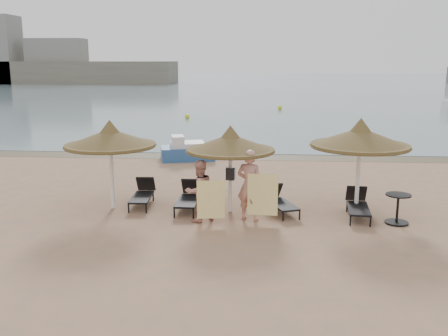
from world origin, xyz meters
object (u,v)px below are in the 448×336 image
at_px(palapa_left, 110,138).
at_px(lounger_near_right, 279,200).
at_px(palapa_right, 360,138).
at_px(side_table, 397,210).
at_px(palapa_center, 230,143).
at_px(person_left, 199,186).
at_px(person_right, 250,179).
at_px(pedal_boat, 187,151).
at_px(lounger_far_left, 143,193).
at_px(lounger_far_right, 358,204).
at_px(lounger_near_left, 189,197).

height_order(palapa_left, lounger_near_right, palapa_left).
bearing_deg(palapa_right, side_table, -41.39).
xyz_separation_m(palapa_right, side_table, (0.92, -0.81, -1.79)).
relative_size(palapa_center, person_left, 1.29).
height_order(person_right, pedal_boat, person_right).
bearing_deg(lounger_far_left, lounger_far_right, -9.48).
height_order(lounger_near_right, person_left, person_left).
relative_size(palapa_left, lounger_far_right, 1.52).
relative_size(side_table, person_right, 0.36).
height_order(palapa_center, person_right, palapa_center).
relative_size(lounger_far_left, person_right, 0.75).
distance_m(lounger_near_left, pedal_boat, 7.35).
distance_m(lounger_near_left, lounger_near_right, 2.63).
height_order(lounger_near_right, pedal_boat, pedal_boat).
bearing_deg(person_left, palapa_right, 155.69).
bearing_deg(person_left, palapa_left, -58.23).
bearing_deg(pedal_boat, lounger_near_left, -94.65).
distance_m(palapa_center, palapa_right, 3.58).
height_order(lounger_near_right, lounger_far_right, lounger_far_right).
distance_m(palapa_left, side_table, 8.16).
bearing_deg(lounger_near_left, lounger_far_left, 167.61).
bearing_deg(lounger_near_left, palapa_left, -175.99).
bearing_deg(lounger_near_left, person_left, -68.02).
distance_m(palapa_center, lounger_far_right, 3.93).
distance_m(lounger_near_left, side_table, 5.80).
xyz_separation_m(palapa_center, lounger_near_right, (1.40, 0.12, -1.66)).
xyz_separation_m(palapa_left, person_left, (2.67, -1.01, -1.10)).
distance_m(lounger_far_left, lounger_near_right, 4.09).
distance_m(lounger_near_left, person_left, 1.38).
bearing_deg(palapa_right, palapa_center, -178.57).
relative_size(palapa_center, person_right, 1.12).
bearing_deg(palapa_right, palapa_left, -179.99).
relative_size(side_table, person_left, 0.41).
relative_size(person_right, pedal_boat, 0.89).
xyz_separation_m(lounger_far_left, side_table, (7.16, -1.28, 0.04)).
bearing_deg(lounger_far_right, lounger_near_left, -179.08).
relative_size(palapa_center, lounger_far_right, 1.45).
bearing_deg(side_table, palapa_left, 174.16).
bearing_deg(lounger_far_right, palapa_center, -177.01).
xyz_separation_m(palapa_right, pedal_boat, (-5.94, 7.39, -1.77)).
relative_size(lounger_far_left, lounger_near_left, 0.96).
bearing_deg(person_left, lounger_far_right, 152.72).
distance_m(lounger_near_right, person_left, 2.50).
relative_size(palapa_center, lounger_far_left, 1.49).
height_order(palapa_left, palapa_right, palapa_right).
bearing_deg(lounger_far_right, palapa_left, -176.57).
height_order(palapa_right, side_table, palapa_right).
xyz_separation_m(person_right, pedal_boat, (-2.93, 8.18, -0.73)).
xyz_separation_m(palapa_left, lounger_near_right, (4.85, 0.04, -1.75)).
bearing_deg(palapa_center, palapa_right, 1.43).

